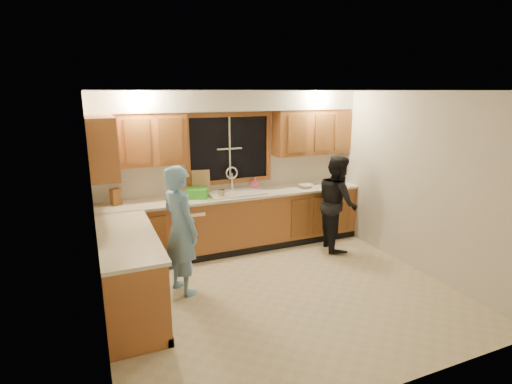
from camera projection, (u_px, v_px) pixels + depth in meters
floor at (281, 292)px, 5.10m from camera, size 4.20×4.20×0.00m
ceiling at (284, 91)px, 4.49m from camera, size 4.20×4.20×0.00m
wall_back at (230, 170)px, 6.49m from camera, size 4.20×0.00×4.20m
wall_left at (95, 219)px, 4.00m from camera, size 0.00×3.80×3.80m
wall_right at (416, 182)px, 5.59m from camera, size 0.00×3.80×3.80m
base_cabinets_back at (237, 223)px, 6.42m from camera, size 4.20×0.60×0.88m
base_cabinets_left at (129, 274)px, 4.62m from camera, size 0.60×1.90×0.88m
countertop_back at (237, 195)px, 6.29m from camera, size 4.20×0.63×0.04m
countertop_left at (127, 236)px, 4.51m from camera, size 0.63×1.90×0.04m
upper_cabinets_left at (138, 140)px, 5.66m from camera, size 1.35×0.33×0.75m
upper_cabinets_right at (312, 132)px, 6.74m from camera, size 1.35×0.33×0.75m
upper_cabinets_return at (102, 147)px, 4.92m from camera, size 0.33×0.90×0.75m
soffit at (232, 101)px, 6.06m from camera, size 4.20×0.35×0.30m
window_frame at (229, 149)px, 6.39m from camera, size 1.44×0.03×1.14m
sink at (236, 197)px, 6.32m from camera, size 0.86×0.52×0.57m
dishwasher at (185, 232)px, 6.10m from camera, size 0.60×0.56×0.82m
stove at (135, 295)px, 4.11m from camera, size 0.58×0.75×0.90m
man at (180, 230)px, 4.94m from camera, size 0.57×0.70×1.64m
woman at (337, 203)px, 6.37m from camera, size 0.75×0.87×1.53m
knife_block at (116, 197)px, 5.66m from camera, size 0.16×0.15×0.24m
cutting_board at (201, 182)px, 6.26m from camera, size 0.30×0.14×0.37m
dish_crate at (197, 193)px, 6.06m from camera, size 0.39×0.38×0.14m
soap_bottle at (255, 183)px, 6.58m from camera, size 0.12×0.12×0.20m
bowl at (306, 186)px, 6.70m from camera, size 0.23×0.23×0.06m
can_left at (221, 194)px, 6.05m from camera, size 0.08×0.08×0.12m
can_right at (222, 194)px, 6.02m from camera, size 0.09×0.09×0.13m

